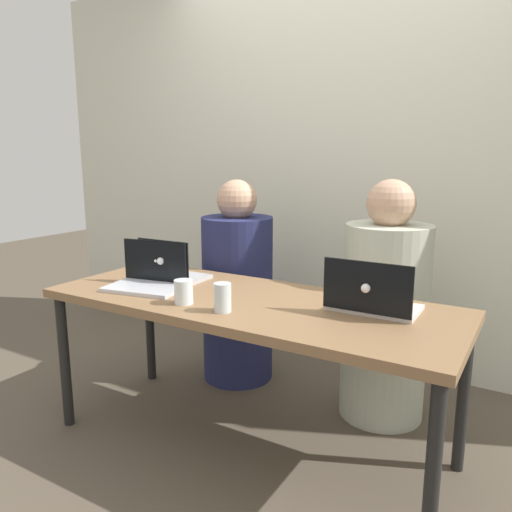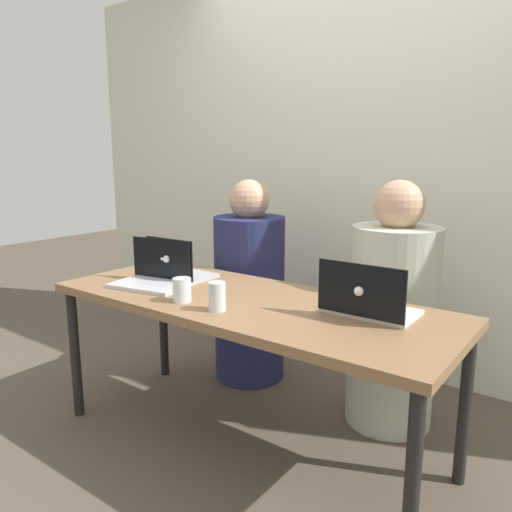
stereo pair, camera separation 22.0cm
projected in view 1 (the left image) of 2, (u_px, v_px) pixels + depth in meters
The scene contains 10 objects.
ground_plane at pixel (248, 444), 2.33m from camera, with size 12.00×12.00×0.00m, color brown.
back_wall at pixel (350, 165), 3.10m from camera, with size 4.78×0.10×2.52m, color silver.
desk at pixel (248, 312), 2.20m from camera, with size 1.84×0.70×0.71m.
person_on_left at pixel (238, 292), 2.94m from camera, with size 0.42×0.42×1.19m.
person_on_right at pixel (385, 314), 2.50m from camera, with size 0.49×0.49×1.21m.
laptop_back_right at pixel (372, 300), 2.00m from camera, with size 0.35×0.26×0.22m.
laptop_back_left at pixel (172, 272), 2.48m from camera, with size 0.29×0.26×0.22m.
laptop_front_left at pixel (148, 278), 2.36m from camera, with size 0.38×0.28×0.22m.
water_glass_center at pixel (223, 299), 2.00m from camera, with size 0.07×0.07×0.12m.
water_glass_left at pixel (184, 293), 2.11m from camera, with size 0.08×0.08×0.10m.
Camera 1 is at (1.10, -1.79, 1.33)m, focal length 35.00 mm.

